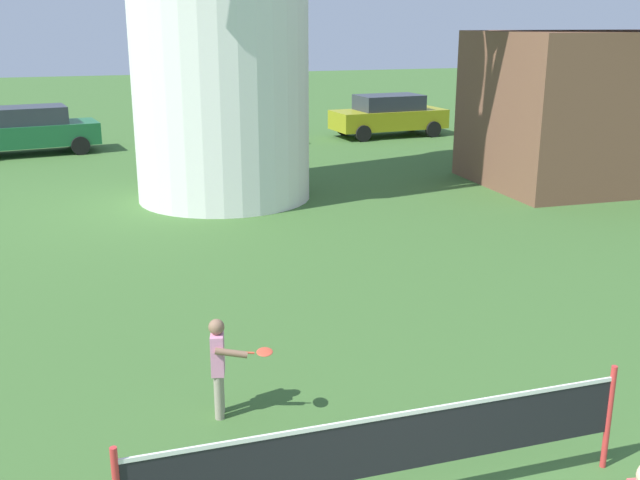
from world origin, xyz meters
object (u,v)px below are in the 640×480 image
object	(u,v)px
chapel	(600,59)
tennis_net	(389,445)
parked_car_red	(544,109)
parked_car_mustard	(389,115)
parked_car_silver	(228,123)
player_far	(220,362)
parked_car_green	(28,130)

from	to	relation	value
chapel	tennis_net	bearing A→B (deg)	-132.91
parked_car_red	chapel	xyz separation A→B (m)	(-4.80, -9.35, 2.47)
tennis_net	parked_car_red	world-z (taller)	parked_car_red
parked_car_mustard	parked_car_red	bearing A→B (deg)	-0.57
parked_car_silver	chapel	xyz separation A→B (m)	(8.20, -8.98, 2.47)
tennis_net	player_far	size ratio (longest dim) A/B	4.05
parked_car_silver	parked_car_red	distance (m)	13.01
tennis_net	parked_car_green	size ratio (longest dim) A/B	1.02
tennis_net	parked_car_silver	bearing A→B (deg)	82.89
parked_car_mustard	tennis_net	bearing A→B (deg)	-112.75
parked_car_silver	parked_car_red	bearing A→B (deg)	1.63
parked_car_green	parked_car_mustard	size ratio (longest dim) A/B	1.04
tennis_net	player_far	xyz separation A→B (m)	(-1.11, 2.15, -0.02)
chapel	parked_car_silver	bearing A→B (deg)	132.42
player_far	chapel	size ratio (longest dim) A/B	0.15
parked_car_red	chapel	distance (m)	10.80
tennis_net	parked_car_mustard	distance (m)	22.77
player_far	parked_car_mustard	world-z (taller)	parked_car_mustard
parked_car_green	parked_car_red	size ratio (longest dim) A/B	1.09
tennis_net	parked_car_silver	xyz separation A→B (m)	(2.56, 20.56, 0.13)
parked_car_green	parked_car_mustard	xyz separation A→B (m)	(12.84, 0.05, -0.00)
player_far	parked_car_red	size ratio (longest dim) A/B	0.28
parked_car_silver	chapel	size ratio (longest dim) A/B	0.55
parked_car_red	parked_car_silver	bearing A→B (deg)	-178.37
parked_car_green	parked_car_red	world-z (taller)	same
player_far	parked_car_red	xyz separation A→B (m)	(16.68, 18.77, 0.15)
tennis_net	player_far	distance (m)	2.42
parked_car_mustard	player_far	bearing A→B (deg)	-117.75
player_far	parked_car_green	world-z (taller)	parked_car_green
parked_car_silver	parked_car_red	xyz separation A→B (m)	(13.01, 0.37, 0.00)
player_far	parked_car_mustard	bearing A→B (deg)	62.25
parked_car_red	parked_car_mustard	bearing A→B (deg)	179.43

